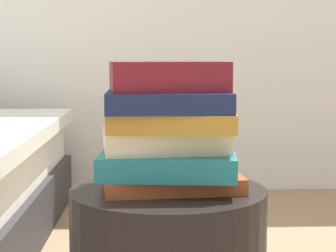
% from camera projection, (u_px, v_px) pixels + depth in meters
% --- Properties ---
extents(book_rust, '(0.30, 0.19, 0.03)m').
position_uv_depth(book_rust, '(172.00, 182.00, 1.23)').
color(book_rust, '#994723').
rests_on(book_rust, side_table).
extents(book_teal, '(0.29, 0.23, 0.05)m').
position_uv_depth(book_teal, '(167.00, 163.00, 1.22)').
color(book_teal, '#1E727F').
rests_on(book_teal, book_rust).
extents(book_cream, '(0.27, 0.20, 0.04)m').
position_uv_depth(book_cream, '(165.00, 140.00, 1.23)').
color(book_cream, beige).
rests_on(book_cream, book_teal).
extents(book_ochre, '(0.26, 0.19, 0.04)m').
position_uv_depth(book_ochre, '(172.00, 121.00, 1.21)').
color(book_ochre, '#B7842D').
rests_on(book_ochre, book_cream).
extents(book_navy, '(0.25, 0.20, 0.04)m').
position_uv_depth(book_navy, '(168.00, 101.00, 1.21)').
color(book_navy, '#19234C').
rests_on(book_navy, book_ochre).
extents(book_maroon, '(0.24, 0.18, 0.06)m').
position_uv_depth(book_maroon, '(167.00, 76.00, 1.21)').
color(book_maroon, maroon).
rests_on(book_maroon, book_navy).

